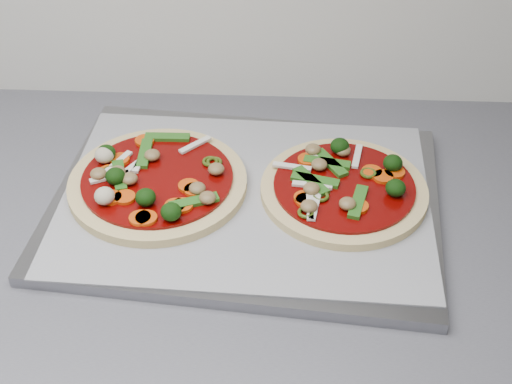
{
  "coord_description": "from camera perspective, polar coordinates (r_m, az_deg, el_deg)",
  "views": [
    {
      "loc": [
        0.48,
        0.69,
        1.47
      ],
      "look_at": [
        0.44,
        1.34,
        0.93
      ],
      "focal_mm": 50.0,
      "sensor_mm": 36.0,
      "label": 1
    }
  ],
  "objects": [
    {
      "name": "pizza_left",
      "position": [
        0.87,
        -8.1,
        0.84
      ],
      "size": [
        0.25,
        0.25,
        0.04
      ],
      "rotation": [
        0.0,
        0.0,
        -0.16
      ],
      "color": "#DCC885",
      "rests_on": "parchment"
    },
    {
      "name": "baking_tray",
      "position": [
        0.87,
        -0.81,
        -0.69
      ],
      "size": [
        0.49,
        0.38,
        0.01
      ],
      "primitive_type": "cube",
      "rotation": [
        0.0,
        0.0,
        -0.09
      ],
      "color": "gray",
      "rests_on": "countertop"
    },
    {
      "name": "pizza_right",
      "position": [
        0.86,
        7.03,
        0.41
      ],
      "size": [
        0.25,
        0.25,
        0.03
      ],
      "rotation": [
        0.0,
        0.0,
        -0.26
      ],
      "color": "#DCC885",
      "rests_on": "parchment"
    },
    {
      "name": "parchment",
      "position": [
        0.86,
        -0.81,
        -0.26
      ],
      "size": [
        0.45,
        0.34,
        0.0
      ],
      "primitive_type": "cube",
      "rotation": [
        0.0,
        0.0,
        -0.04
      ],
      "color": "#9B9CA0",
      "rests_on": "baking_tray"
    }
  ]
}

